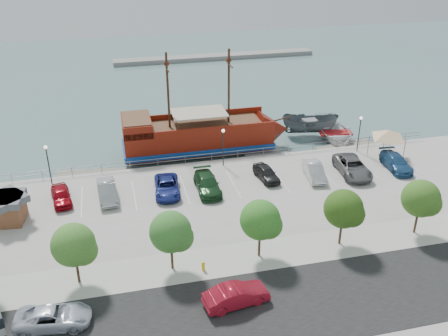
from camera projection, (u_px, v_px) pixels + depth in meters
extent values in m
plane|color=slate|center=(238.00, 203.00, 49.48)|extent=(160.00, 160.00, 0.00)
cube|color=black|center=(297.00, 304.00, 35.15)|extent=(100.00, 8.00, 0.04)
cube|color=beige|center=(271.00, 254.00, 40.35)|extent=(100.00, 4.00, 0.05)
cylinder|color=slate|center=(221.00, 153.00, 55.36)|extent=(50.00, 0.06, 0.06)
cylinder|color=slate|center=(221.00, 156.00, 55.54)|extent=(50.00, 0.06, 0.06)
cube|color=#979492|center=(215.00, 57.00, 99.09)|extent=(40.00, 3.00, 0.80)
cube|color=maroon|center=(198.00, 137.00, 59.08)|extent=(17.29, 5.47, 2.81)
cube|color=navy|center=(198.00, 144.00, 59.50)|extent=(17.61, 5.79, 0.65)
cone|color=maroon|center=(274.00, 130.00, 61.03)|extent=(3.47, 5.19, 5.18)
cube|color=maroon|center=(137.00, 125.00, 56.67)|extent=(3.26, 5.41, 1.51)
cube|color=brown|center=(136.00, 118.00, 56.30)|extent=(3.04, 4.98, 0.13)
cube|color=brown|center=(202.00, 125.00, 58.54)|extent=(14.05, 4.81, 0.16)
cube|color=maroon|center=(193.00, 115.00, 60.53)|extent=(17.26, 0.29, 0.76)
cube|color=maroon|center=(202.00, 131.00, 56.03)|extent=(17.26, 0.29, 0.76)
cylinder|color=#382111|center=(229.00, 87.00, 57.23)|extent=(0.26, 0.26, 8.85)
cylinder|color=#382111|center=(168.00, 91.00, 55.79)|extent=(0.26, 0.26, 8.85)
cylinder|color=#382111|center=(229.00, 64.00, 56.01)|extent=(0.16, 3.24, 0.15)
cylinder|color=#382111|center=(167.00, 68.00, 54.57)|extent=(0.16, 3.24, 0.15)
cube|color=#C2B699|center=(199.00, 113.00, 57.76)|extent=(6.28, 4.13, 0.13)
cylinder|color=#382111|center=(280.00, 119.00, 60.60)|extent=(2.69, 0.18, 0.64)
imported|color=#495257|center=(310.00, 126.00, 63.89)|extent=(7.58, 4.92, 2.75)
imported|color=silver|center=(335.00, 135.00, 62.75)|extent=(6.58, 8.39, 1.58)
cube|color=gray|center=(91.00, 175.00, 54.39)|extent=(7.62, 3.19, 0.42)
cube|color=slate|center=(273.00, 156.00, 58.78)|extent=(6.89, 4.20, 0.38)
cube|color=gray|center=(346.00, 148.00, 60.71)|extent=(7.77, 3.29, 0.43)
cube|color=brown|center=(7.00, 211.00, 44.23)|extent=(3.04, 3.04, 2.01)
cube|color=#51525B|center=(5.00, 200.00, 43.67)|extent=(3.45, 3.45, 0.64)
cylinder|color=slate|center=(368.00, 146.00, 56.46)|extent=(0.10, 0.10, 2.36)
cylinder|color=slate|center=(384.00, 140.00, 57.88)|extent=(0.10, 0.10, 2.36)
cylinder|color=slate|center=(388.00, 154.00, 54.42)|extent=(0.10, 0.10, 2.36)
cylinder|color=slate|center=(405.00, 148.00, 55.84)|extent=(0.10, 0.10, 2.36)
pyramid|color=white|center=(389.00, 130.00, 55.20)|extent=(5.83, 5.83, 0.97)
imported|color=silver|center=(53.00, 317.00, 33.02)|extent=(5.21, 2.81, 1.39)
imported|color=maroon|center=(236.00, 295.00, 34.79)|extent=(4.88, 2.33, 1.54)
cylinder|color=yellow|center=(203.00, 267.00, 38.32)|extent=(0.26, 0.26, 0.64)
sphere|color=yellow|center=(203.00, 263.00, 38.16)|extent=(0.28, 0.28, 0.28)
cylinder|color=black|center=(49.00, 166.00, 50.00)|extent=(0.12, 0.12, 4.00)
sphere|color=#FFF2CC|center=(46.00, 147.00, 49.05)|extent=(0.36, 0.36, 0.36)
cylinder|color=black|center=(223.00, 149.00, 53.76)|extent=(0.12, 0.12, 4.00)
sphere|color=#FFF2CC|center=(223.00, 131.00, 52.81)|extent=(0.36, 0.36, 0.36)
cylinder|color=black|center=(359.00, 135.00, 57.11)|extent=(0.12, 0.12, 4.00)
sphere|color=#FFF2CC|center=(361.00, 118.00, 56.16)|extent=(0.36, 0.36, 0.36)
cylinder|color=#473321|center=(78.00, 270.00, 36.72)|extent=(0.20, 0.20, 2.20)
sphere|color=#3B6D26|center=(73.00, 245.00, 35.68)|extent=(3.20, 3.20, 3.20)
sphere|color=#3B6D26|center=(83.00, 251.00, 35.73)|extent=(2.20, 2.20, 2.20)
cylinder|color=#473321|center=(172.00, 257.00, 38.18)|extent=(0.20, 0.20, 2.20)
sphere|color=#316626|center=(170.00, 232.00, 37.15)|extent=(3.20, 3.20, 3.20)
sphere|color=#316626|center=(179.00, 237.00, 37.19)|extent=(2.20, 2.20, 2.20)
cylinder|color=#473321|center=(259.00, 244.00, 39.65)|extent=(0.20, 0.20, 2.20)
sphere|color=#2E6920|center=(260.00, 220.00, 38.61)|extent=(3.20, 3.20, 3.20)
sphere|color=#2E6920|center=(269.00, 225.00, 38.65)|extent=(2.20, 2.20, 2.20)
cylinder|color=#473321|center=(340.00, 233.00, 41.11)|extent=(0.20, 0.20, 2.20)
sphere|color=#2A4B14|center=(343.00, 209.00, 40.07)|extent=(3.20, 3.20, 3.20)
sphere|color=#2A4B14|center=(351.00, 214.00, 40.12)|extent=(2.20, 2.20, 2.20)
cylinder|color=#473321|center=(416.00, 222.00, 42.57)|extent=(0.20, 0.20, 2.20)
sphere|color=#335C1C|center=(421.00, 198.00, 41.53)|extent=(3.20, 3.20, 3.20)
sphere|color=#335C1C|center=(428.00, 203.00, 41.58)|extent=(2.20, 2.20, 2.20)
imported|color=#990712|center=(61.00, 195.00, 47.33)|extent=(2.36, 4.47, 1.45)
imported|color=#A2A3A5|center=(107.00, 191.00, 47.89)|extent=(2.03, 5.02, 1.62)
imported|color=navy|center=(167.00, 187.00, 48.86)|extent=(2.77, 5.31, 1.43)
imported|color=#1C4522|center=(207.00, 184.00, 49.25)|extent=(2.18, 5.35, 1.55)
imported|color=black|center=(266.00, 173.00, 51.49)|extent=(2.21, 4.33, 1.41)
imported|color=silver|center=(314.00, 171.00, 51.80)|extent=(2.21, 4.79, 1.52)
imported|color=#606061|center=(352.00, 167.00, 52.51)|extent=(3.27, 6.16, 1.65)
imported|color=#255181|center=(396.00, 162.00, 53.64)|extent=(2.48, 5.29, 1.49)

